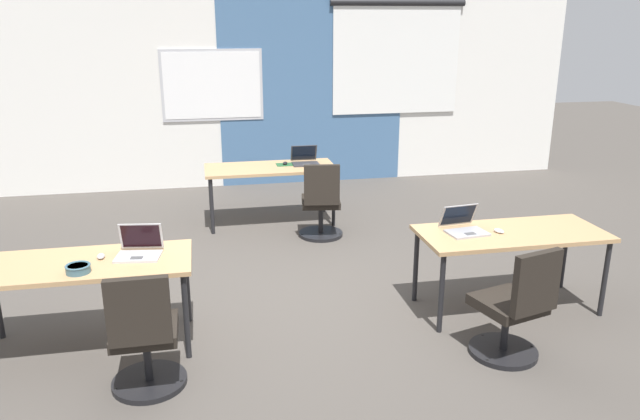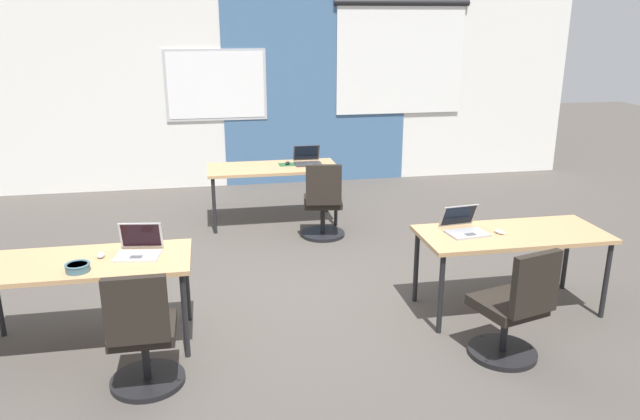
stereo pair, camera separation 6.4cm
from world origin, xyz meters
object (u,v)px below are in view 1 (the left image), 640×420
object	(u,v)px
laptop_near_right_inner	(464,226)
chair_far_right	(321,207)
laptop_far_right	(305,160)
desk_near_left	(84,269)
desk_near_right	(511,238)
mouse_far_right	(285,163)
laptop_near_left_inner	(139,249)
snack_bowl	(78,268)
chair_near_right_inner	(514,313)
mouse_near_right_inner	(499,231)
mouse_near_left_inner	(101,256)
desk_far_center	(270,171)
chair_near_left_inner	(145,342)

from	to	relation	value
laptop_near_right_inner	chair_far_right	size ratio (longest dim) A/B	0.40
laptop_near_right_inner	laptop_far_right	world-z (taller)	laptop_far_right
desk_near_left	desk_near_right	world-z (taller)	same
desk_near_left	mouse_far_right	bearing A→B (deg)	55.86
laptop_near_left_inner	laptop_near_right_inner	size ratio (longest dim) A/B	1.00
mouse_far_right	snack_bowl	xyz separation A→B (m)	(-1.94, -3.08, 0.01)
chair_near_right_inner	laptop_far_right	size ratio (longest dim) A/B	2.75
mouse_near_right_inner	mouse_far_right	bearing A→B (deg)	116.41
mouse_near_right_inner	mouse_near_left_inner	bearing A→B (deg)	178.97
mouse_far_right	laptop_near_left_inner	bearing A→B (deg)	-118.62
laptop_near_left_inner	chair_near_right_inner	xyz separation A→B (m)	(2.72, -0.84, -0.39)
desk_near_left	laptop_near_left_inner	bearing A→B (deg)	7.75
laptop_far_right	snack_bowl	xyz separation A→B (m)	(-2.20, -3.08, -0.01)
mouse_near_left_inner	mouse_near_right_inner	bearing A→B (deg)	-1.03
desk_near_left	mouse_far_right	world-z (taller)	mouse_far_right
desk_far_center	mouse_near_left_inner	distance (m)	3.19
desk_near_left	mouse_near_right_inner	xyz separation A→B (m)	(3.38, -0.01, 0.08)
desk_near_left	laptop_near_right_inner	distance (m)	3.09
chair_near_left_inner	desk_near_left	bearing A→B (deg)	-55.66
desk_far_center	snack_bowl	xyz separation A→B (m)	(-1.74, -3.01, 0.10)
laptop_near_left_inner	chair_near_left_inner	xyz separation A→B (m)	(0.06, -0.74, -0.39)
chair_near_left_inner	mouse_far_right	distance (m)	3.86
desk_far_center	mouse_near_right_inner	world-z (taller)	mouse_near_right_inner
desk_near_right	desk_near_left	bearing A→B (deg)	180.00
chair_far_right	chair_near_left_inner	bearing A→B (deg)	66.09
desk_far_center	laptop_far_right	xyz separation A→B (m)	(0.45, 0.07, 0.11)
chair_near_right_inner	chair_far_right	world-z (taller)	same
desk_far_center	mouse_far_right	world-z (taller)	mouse_far_right
desk_near_left	laptop_near_right_inner	bearing A→B (deg)	1.41
desk_far_center	mouse_far_right	bearing A→B (deg)	19.65
laptop_far_right	chair_far_right	distance (m)	0.85
laptop_far_right	laptop_near_left_inner	bearing A→B (deg)	-121.60
laptop_far_right	laptop_near_right_inner	bearing A→B (deg)	-71.48
desk_near_right	chair_near_left_inner	distance (m)	3.12
desk_near_right	laptop_near_right_inner	xyz separation A→B (m)	(-0.41, 0.08, 0.11)
mouse_near_left_inner	laptop_near_right_inner	world-z (taller)	laptop_near_right_inner
mouse_near_left_inner	chair_far_right	bearing A→B (deg)	44.08
mouse_near_right_inner	snack_bowl	distance (m)	3.38
desk_far_center	laptop_near_left_inner	distance (m)	3.06
desk_near_right	laptop_near_right_inner	distance (m)	0.43
laptop_near_left_inner	snack_bowl	size ratio (longest dim) A/B	2.07
desk_near_left	mouse_near_right_inner	size ratio (longest dim) A/B	14.10
chair_near_left_inner	mouse_near_right_inner	bearing A→B (deg)	-167.13
desk_far_center	laptop_near_right_inner	size ratio (longest dim) A/B	4.36
desk_far_center	desk_near_left	bearing A→B (deg)	-122.01
mouse_near_left_inner	chair_near_left_inner	xyz separation A→B (m)	(0.35, -0.73, -0.36)
chair_far_right	desk_near_left	bearing A→B (deg)	51.76
laptop_far_right	snack_bowl	world-z (taller)	laptop_far_right
chair_near_left_inner	laptop_far_right	size ratio (longest dim) A/B	2.75
mouse_near_right_inner	snack_bowl	bearing A→B (deg)	-176.61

